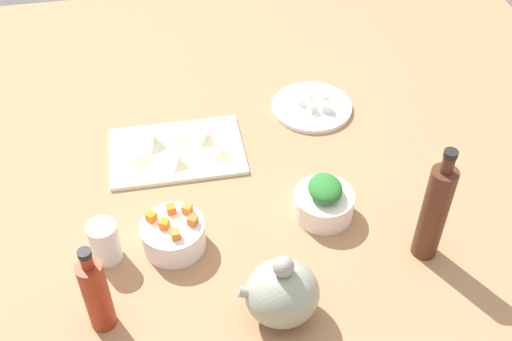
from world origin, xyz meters
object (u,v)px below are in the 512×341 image
object	(u,v)px
bowl_carrots	(173,235)
teapot	(282,293)
plate_tofu	(312,107)
cutting_board	(177,151)
bowl_greens	(324,204)
bottle_0	(96,294)
bottle_1	(434,212)
drinking_glass_0	(105,242)

from	to	relation	value
bowl_carrots	teapot	distance (cm)	27.45
plate_tofu	bowl_carrots	distance (cm)	55.32
cutting_board	teapot	distance (cm)	51.21
bowl_greens	bottle_0	world-z (taller)	bottle_0
bottle_1	bottle_0	bearing A→B (deg)	4.80
bowl_greens	bowl_carrots	bearing A→B (deg)	5.36
bottle_1	cutting_board	bearing A→B (deg)	-39.77
cutting_board	bowl_greens	bearing A→B (deg)	139.31
cutting_board	bowl_greens	distance (cm)	38.84
bowl_greens	bowl_carrots	size ratio (longest dim) A/B	0.99
cutting_board	plate_tofu	world-z (taller)	plate_tofu
bowl_greens	bottle_0	distance (cm)	51.03
bowl_carrots	plate_tofu	bearing A→B (deg)	-134.85
cutting_board	drinking_glass_0	distance (cm)	33.67
bowl_carrots	drinking_glass_0	distance (cm)	13.66
bowl_carrots	drinking_glass_0	size ratio (longest dim) A/B	1.42
plate_tofu	bottle_0	xyz separation A→B (cm)	(53.43, 55.44, 8.22)
plate_tofu	teapot	xyz separation A→B (cm)	(20.72, 59.39, 5.87)
cutting_board	plate_tofu	xyz separation A→B (cm)	(-35.96, -10.86, 0.10)
bowl_greens	drinking_glass_0	world-z (taller)	drinking_glass_0
bottle_1	plate_tofu	bearing A→B (deg)	-77.49
cutting_board	plate_tofu	distance (cm)	37.56
drinking_glass_0	bowl_greens	bearing A→B (deg)	-175.35
bowl_carrots	bottle_1	size ratio (longest dim) A/B	0.48
bowl_greens	bottle_1	distance (cm)	24.20
bowl_carrots	bottle_1	xyz separation A→B (cm)	(-50.08, 10.84, 8.85)
plate_tofu	bottle_0	bearing A→B (deg)	46.06
bottle_1	drinking_glass_0	world-z (taller)	bottle_1
bottle_0	bottle_1	size ratio (longest dim) A/B	0.75
bowl_greens	bottle_1	bearing A→B (deg)	141.83
bowl_carrots	bottle_0	xyz separation A→B (cm)	(14.45, 16.26, 5.78)
plate_tofu	teapot	world-z (taller)	teapot
bottle_0	bottle_1	distance (cm)	64.83
cutting_board	drinking_glass_0	xyz separation A→B (cm)	(16.57, 29.02, 4.11)
cutting_board	bowl_greens	size ratio (longest dim) A/B	2.46
cutting_board	drinking_glass_0	size ratio (longest dim) A/B	3.44
cutting_board	bowl_carrots	bearing A→B (deg)	83.91
bowl_carrots	bowl_greens	bearing A→B (deg)	-174.64
cutting_board	bottle_1	bearing A→B (deg)	140.23
bowl_carrots	teapot	size ratio (longest dim) A/B	0.82
bowl_carrots	bottle_1	bearing A→B (deg)	167.79
plate_tofu	bottle_1	world-z (taller)	bottle_1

